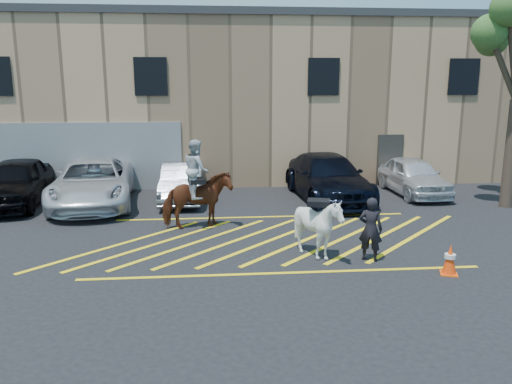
{
  "coord_description": "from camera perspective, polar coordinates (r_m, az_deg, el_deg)",
  "views": [
    {
      "loc": [
        -1.61,
        -13.7,
        4.38
      ],
      "look_at": [
        -0.38,
        0.2,
        1.3
      ],
      "focal_mm": 35.0,
      "sensor_mm": 36.0,
      "label": 1
    }
  ],
  "objects": [
    {
      "name": "saddled_white",
      "position": [
        12.69,
        7.12,
        -3.96
      ],
      "size": [
        1.63,
        1.75,
        1.62
      ],
      "color": "silver",
      "rests_on": "ground"
    },
    {
      "name": "car_white_pickup",
      "position": [
        18.98,
        -18.1,
        1.0
      ],
      "size": [
        3.36,
        6.15,
        1.64
      ],
      "primitive_type": "imported",
      "rotation": [
        0.0,
        0.0,
        0.11
      ],
      "color": "silver",
      "rests_on": "ground"
    },
    {
      "name": "warehouse",
      "position": [
        25.75,
        -1.52,
        10.82
      ],
      "size": [
        32.42,
        10.2,
        7.3
      ],
      "color": "tan",
      "rests_on": "ground"
    },
    {
      "name": "car_white_suv",
      "position": [
        20.8,
        17.5,
        1.77
      ],
      "size": [
        1.88,
        4.37,
        1.47
      ],
      "primitive_type": "imported",
      "rotation": [
        0.0,
        0.0,
        0.03
      ],
      "color": "silver",
      "rests_on": "ground"
    },
    {
      "name": "handler",
      "position": [
        12.75,
        12.96,
        -4.15
      ],
      "size": [
        0.7,
        0.61,
        1.62
      ],
      "primitive_type": "imported",
      "rotation": [
        0.0,
        0.0,
        2.68
      ],
      "color": "black",
      "rests_on": "ground"
    },
    {
      "name": "car_blue_suv",
      "position": [
        19.19,
        8.17,
        1.67
      ],
      "size": [
        2.81,
        5.92,
        1.67
      ],
      "primitive_type": "imported",
      "rotation": [
        0.0,
        0.0,
        0.08
      ],
      "color": "black",
      "rests_on": "ground"
    },
    {
      "name": "ground",
      "position": [
        14.47,
        1.57,
        -5.17
      ],
      "size": [
        90.0,
        90.0,
        0.0
      ],
      "primitive_type": "plane",
      "color": "black",
      "rests_on": "ground"
    },
    {
      "name": "hatching_zone",
      "position": [
        14.19,
        1.71,
        -5.52
      ],
      "size": [
        12.6,
        5.12,
        0.01
      ],
      "color": "yellow",
      "rests_on": "ground"
    },
    {
      "name": "car_black_suv",
      "position": [
        19.97,
        -25.85,
        1.01
      ],
      "size": [
        2.39,
        5.14,
        1.7
      ],
      "primitive_type": "imported",
      "rotation": [
        0.0,
        0.0,
        0.08
      ],
      "color": "black",
      "rests_on": "ground"
    },
    {
      "name": "mounted_bay",
      "position": [
        15.19,
        -6.77,
        -0.11
      ],
      "size": [
        2.22,
        1.39,
        2.72
      ],
      "color": "maroon",
      "rests_on": "ground"
    },
    {
      "name": "traffic_cone",
      "position": [
        12.5,
        21.28,
        -7.17
      ],
      "size": [
        0.49,
        0.49,
        0.73
      ],
      "color": "#FF510A",
      "rests_on": "ground"
    },
    {
      "name": "car_silver_sedan",
      "position": [
        19.02,
        -8.43,
        1.14
      ],
      "size": [
        1.5,
        4.23,
        1.39
      ],
      "primitive_type": "imported",
      "rotation": [
        0.0,
        0.0,
        -0.01
      ],
      "color": "#9498A1",
      "rests_on": "ground"
    }
  ]
}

